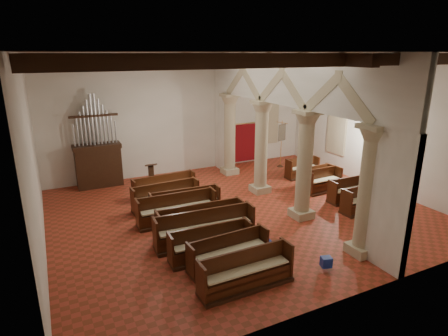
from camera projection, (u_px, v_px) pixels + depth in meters
floor at (241, 211)px, 14.75m from camera, size 14.00×14.00×0.00m
ceiling at (243, 52)px, 12.98m from camera, size 14.00×14.00×0.00m
wall_back at (185, 114)px, 19.01m from camera, size 14.00×0.02×6.00m
wall_front at (365, 186)px, 8.72m from camera, size 14.00×0.02×6.00m
wall_left at (32, 159)px, 10.92m from camera, size 0.02×12.00×6.00m
wall_right at (378, 122)px, 16.81m from camera, size 0.02×12.00×6.00m
ceiling_beams at (243, 57)px, 13.03m from camera, size 13.80×11.80×0.30m
arcade at (283, 118)px, 14.46m from camera, size 0.90×11.90×6.00m
window_right_a at (404, 146)px, 15.75m from camera, size 0.03×1.00×2.20m
window_right_b at (337, 130)px, 19.18m from camera, size 0.03×1.00×2.20m
window_back at (268, 122)px, 21.33m from camera, size 1.00×0.03×2.20m
pipe_organ at (98, 158)px, 17.17m from camera, size 2.10×0.85×4.40m
lectern at (151, 178)px, 17.13m from camera, size 0.51×0.52×1.22m
dossal_curtain at (245, 142)px, 20.96m from camera, size 1.80×0.07×2.17m
processional_banner at (281, 152)px, 20.30m from camera, size 0.56×0.72×2.53m
hymnal_box_a at (326, 262)px, 10.71m from camera, size 0.35×0.31×0.30m
hymnal_box_b at (267, 245)px, 11.62m from camera, size 0.30×0.25×0.30m
hymnal_box_c at (239, 218)px, 13.47m from camera, size 0.41×0.37×0.33m
tube_heater_a at (218, 285)px, 9.78m from camera, size 1.10×0.20×0.11m
tube_heater_b at (242, 252)px, 11.40m from camera, size 1.09×0.30×0.11m
nave_pew_0 at (246, 276)px, 9.86m from camera, size 2.65×0.74×1.05m
nave_pew_1 at (229, 256)px, 10.87m from camera, size 2.51×0.79×0.98m
nave_pew_2 at (211, 248)px, 11.32m from camera, size 2.58×0.77×1.01m
nave_pew_3 at (205, 233)px, 12.19m from camera, size 3.36×0.95×1.11m
nave_pew_4 at (201, 224)px, 12.87m from camera, size 3.08×0.80×1.02m
nave_pew_5 at (177, 213)px, 13.72m from camera, size 2.94×0.78×1.08m
nave_pew_6 at (186, 206)px, 14.39m from camera, size 2.74×0.81×0.99m
nave_pew_7 at (166, 200)px, 14.92m from camera, size 2.72×0.82×1.05m
nave_pew_8 at (165, 190)px, 16.18m from camera, size 2.78×0.82×0.95m
aisle_pew_0 at (363, 203)px, 14.65m from camera, size 1.92×0.76×1.02m
aisle_pew_1 at (348, 193)px, 15.67m from camera, size 1.79×0.70×0.99m
aisle_pew_2 at (323, 184)px, 16.75m from camera, size 1.79×0.77×1.05m
aisle_pew_3 at (317, 180)px, 17.30m from camera, size 1.70×0.75×0.99m
aisle_pew_4 at (302, 171)px, 18.66m from camera, size 1.72×0.67×0.99m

